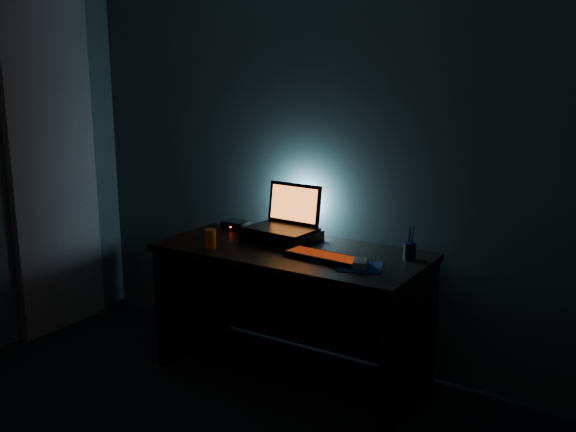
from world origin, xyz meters
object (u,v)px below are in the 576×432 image
object	(u,v)px
laptop	(287,219)
keyboard	(325,257)
mouse	(360,263)
pen_cup	(410,251)
juice_glass	(210,239)
router	(236,225)

from	to	relation	value
laptop	keyboard	xyz separation A→B (m)	(0.39, -0.25, -0.11)
mouse	pen_cup	world-z (taller)	pen_cup
juice_glass	mouse	bearing A→B (deg)	8.03
mouse	router	world-z (taller)	router
laptop	mouse	world-z (taller)	laptop
keyboard	pen_cup	world-z (taller)	pen_cup
pen_cup	router	xyz separation A→B (m)	(-1.16, 0.05, -0.02)
keyboard	juice_glass	world-z (taller)	juice_glass
laptop	router	xyz separation A→B (m)	(-0.39, 0.04, -0.09)
keyboard	juice_glass	size ratio (longest dim) A/B	4.17
laptop	mouse	distance (m)	0.67
keyboard	router	xyz separation A→B (m)	(-0.78, 0.28, 0.01)
router	laptop	bearing A→B (deg)	-6.75
juice_glass	router	distance (m)	0.45
juice_glass	router	size ratio (longest dim) A/B	0.70
laptop	router	size ratio (longest dim) A/B	2.55
laptop	juice_glass	size ratio (longest dim) A/B	3.67
keyboard	juice_glass	distance (m)	0.66
mouse	juice_glass	xyz separation A→B (m)	(-0.86, -0.12, 0.03)
mouse	router	distance (m)	1.05
laptop	pen_cup	world-z (taller)	laptop
router	juice_glass	bearing A→B (deg)	-73.51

